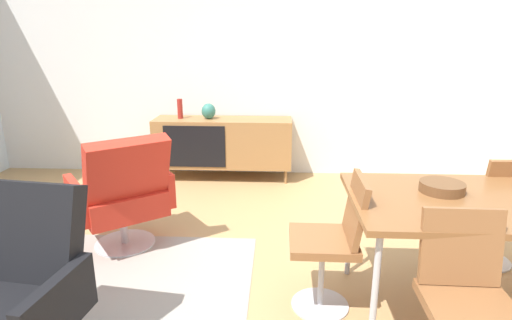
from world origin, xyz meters
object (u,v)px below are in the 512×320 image
object	(u,v)px
wooden_bowl_on_table	(442,187)
lounge_chair_red	(123,193)
vase_cobalt	(209,111)
dining_table	(492,206)
sideboard	(223,142)
vase_sculptural_dark	(180,109)
dining_chair_back_right	(499,207)
dining_chair_near_window	(333,239)
armchair_black_shell	(6,289)
dining_chair_front_left	(466,297)

from	to	relation	value
wooden_bowl_on_table	lounge_chair_red	bearing A→B (deg)	165.12
vase_cobalt	dining_table	bearing A→B (deg)	-50.46
sideboard	wooden_bowl_on_table	size ratio (longest dim) A/B	6.15
vase_sculptural_dark	wooden_bowl_on_table	bearing A→B (deg)	-48.04
dining_chair_back_right	dining_chair_near_window	distance (m)	1.36
sideboard	vase_cobalt	size ratio (longest dim) A/B	8.99
vase_cobalt	wooden_bowl_on_table	distance (m)	2.96
dining_chair_back_right	armchair_black_shell	distance (m)	3.10
sideboard	dining_chair_front_left	xyz separation A→B (m)	(1.52, -3.02, 0.03)
lounge_chair_red	dining_chair_near_window	bearing A→B (deg)	-24.09
sideboard	wooden_bowl_on_table	world-z (taller)	wooden_bowl_on_table
vase_cobalt	lounge_chair_red	size ratio (longest dim) A/B	0.19
lounge_chair_red	dining_table	bearing A→B (deg)	-15.81
lounge_chair_red	armchair_black_shell	distance (m)	1.30
vase_cobalt	dining_chair_back_right	xyz separation A→B (m)	(2.39, -1.91, -0.34)
vase_cobalt	wooden_bowl_on_table	bearing A→B (deg)	-52.85
dining_table	dining_chair_back_right	size ratio (longest dim) A/B	1.87
vase_sculptural_dark	dining_chair_near_window	distance (m)	2.90
sideboard	dining_table	size ratio (longest dim) A/B	1.00
vase_sculptural_dark	dining_chair_near_window	bearing A→B (deg)	-59.04
vase_cobalt	lounge_chair_red	distance (m)	1.85
vase_cobalt	wooden_bowl_on_table	size ratio (longest dim) A/B	0.68
dining_chair_back_right	dining_chair_front_left	world-z (taller)	same
dining_table	armchair_black_shell	size ratio (longest dim) A/B	1.69
armchair_black_shell	vase_cobalt	bearing A→B (deg)	80.93
lounge_chair_red	armchair_black_shell	xyz separation A→B (m)	(-0.10, -1.30, 0.00)
sideboard	lounge_chair_red	size ratio (longest dim) A/B	1.69
dining_chair_front_left	sideboard	bearing A→B (deg)	116.77
dining_chair_near_window	lounge_chair_red	world-z (taller)	lounge_chair_red
lounge_chair_red	sideboard	bearing A→B (deg)	72.73
dining_chair_near_window	vase_cobalt	bearing A→B (deg)	114.93
dining_chair_back_right	dining_table	bearing A→B (deg)	-122.16
dining_chair_front_left	armchair_black_shell	xyz separation A→B (m)	(-2.18, -0.05, -0.00)
vase_cobalt	dining_chair_back_right	bearing A→B (deg)	-38.62
wooden_bowl_on_table	dining_chair_near_window	distance (m)	0.72
dining_table	dining_chair_front_left	size ratio (longest dim) A/B	1.87
vase_cobalt	dining_chair_back_right	size ratio (longest dim) A/B	0.21
vase_cobalt	dining_table	size ratio (longest dim) A/B	0.11
vase_sculptural_dark	wooden_bowl_on_table	size ratio (longest dim) A/B	0.88
vase_sculptural_dark	dining_chair_back_right	world-z (taller)	vase_sculptural_dark
vase_sculptural_dark	dining_chair_back_right	xyz separation A→B (m)	(2.72, -1.91, -0.36)
sideboard	lounge_chair_red	world-z (taller)	lounge_chair_red
dining_chair_near_window	armchair_black_shell	size ratio (longest dim) A/B	0.90
vase_cobalt	armchair_black_shell	size ratio (longest dim) A/B	0.19
dining_table	dining_chair_front_left	bearing A→B (deg)	-121.99
armchair_black_shell	lounge_chair_red	bearing A→B (deg)	85.62
sideboard	dining_chair_back_right	xyz separation A→B (m)	(2.22, -1.90, 0.03)
wooden_bowl_on_table	dining_chair_back_right	bearing A→B (deg)	36.93
sideboard	vase_cobalt	bearing A→B (deg)	179.33
dining_table	dining_chair_near_window	world-z (taller)	dining_chair_near_window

